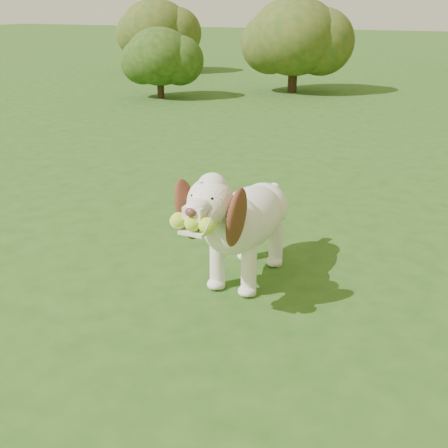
% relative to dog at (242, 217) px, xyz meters
% --- Properties ---
extents(ground, '(80.00, 80.00, 0.00)m').
position_rel_dog_xyz_m(ground, '(-0.11, 0.28, -0.47)').
color(ground, '#234C15').
rests_on(ground, ground).
extents(dog, '(0.47, 1.34, 0.88)m').
position_rel_dog_xyz_m(dog, '(0.00, 0.00, 0.00)').
color(dog, white).
rests_on(dog, ground).
extents(shrub_a, '(1.31, 1.31, 1.36)m').
position_rel_dog_xyz_m(shrub_a, '(-4.65, 6.66, 0.33)').
color(shrub_a, '#382314').
rests_on(shrub_a, ground).
extents(shrub_e, '(1.85, 1.85, 1.91)m').
position_rel_dog_xyz_m(shrub_e, '(-7.11, 10.56, 0.66)').
color(shrub_e, '#382314').
rests_on(shrub_e, ground).
extents(shrub_b, '(1.86, 1.86, 1.93)m').
position_rel_dog_xyz_m(shrub_b, '(-2.51, 8.49, 0.66)').
color(shrub_b, '#382314').
rests_on(shrub_b, ground).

